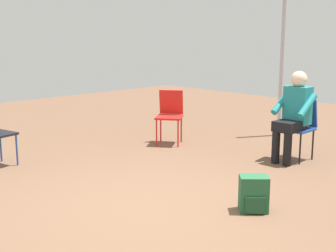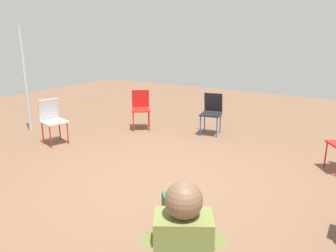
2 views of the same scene
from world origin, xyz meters
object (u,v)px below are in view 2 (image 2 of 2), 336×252
chair_south (212,111)px  backpack_near_laptop_user (173,213)px  chair_southeast (141,106)px  chair_east (52,118)px

chair_south → backpack_near_laptop_user: bearing=96.5°
chair_southeast → backpack_near_laptop_user: 3.94m
chair_east → chair_south: 3.17m
chair_southeast → backpack_near_laptop_user: chair_southeast is taller
chair_east → backpack_near_laptop_user: (-3.42, 1.21, -0.34)m
chair_south → chair_southeast: same height
backpack_near_laptop_user → chair_south: bearing=-71.7°
chair_east → chair_southeast: (-0.81, -1.72, 0.00)m
chair_southeast → backpack_near_laptop_user: size_ratio=2.36×
chair_east → chair_south: size_ratio=1.00×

